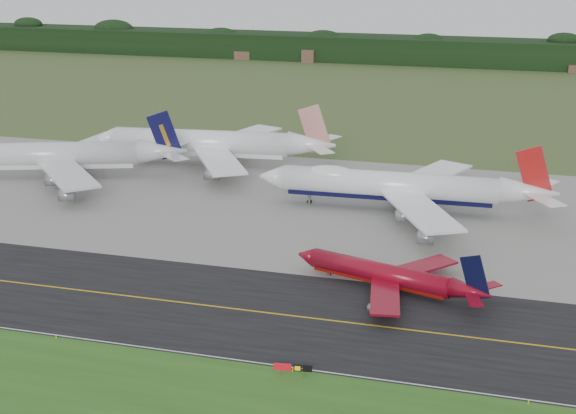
# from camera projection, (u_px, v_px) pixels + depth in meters

# --- Properties ---
(ground) EXTENTS (600.00, 600.00, 0.00)m
(ground) POSITION_uv_depth(u_px,v_px,m) (279.00, 303.00, 130.30)
(ground) COLOR #375126
(ground) RESTS_ON ground
(taxiway) EXTENTS (400.00, 32.00, 0.02)m
(taxiway) POSITION_uv_depth(u_px,v_px,m) (272.00, 313.00, 126.64)
(taxiway) COLOR black
(taxiway) RESTS_ON ground
(apron) EXTENTS (400.00, 78.00, 0.01)m
(apron) POSITION_uv_depth(u_px,v_px,m) (342.00, 207.00, 176.99)
(apron) COLOR gray
(apron) RESTS_ON ground
(taxiway_centreline) EXTENTS (400.00, 0.40, 0.00)m
(taxiway_centreline) POSITION_uv_depth(u_px,v_px,m) (272.00, 313.00, 126.63)
(taxiway_centreline) COLOR #C49712
(taxiway_centreline) RESTS_ON taxiway
(taxiway_edge_line) EXTENTS (400.00, 0.25, 0.00)m
(taxiway_edge_line) POSITION_uv_depth(u_px,v_px,m) (241.00, 360.00, 112.44)
(taxiway_edge_line) COLOR silver
(taxiway_edge_line) RESTS_ON taxiway
(horizon_treeline) EXTENTS (700.00, 25.00, 12.00)m
(horizon_treeline) POSITION_uv_depth(u_px,v_px,m) (436.00, 52.00, 379.20)
(horizon_treeline) COLOR black
(horizon_treeline) RESTS_ON ground
(jet_ba_747) EXTENTS (64.42, 53.42, 16.21)m
(jet_ba_747) POSITION_uv_depth(u_px,v_px,m) (400.00, 186.00, 173.06)
(jet_ba_747) COLOR white
(jet_ba_747) RESTS_ON ground
(jet_red_737) EXTENTS (34.65, 27.59, 9.53)m
(jet_red_737) POSITION_uv_depth(u_px,v_px,m) (390.00, 276.00, 134.27)
(jet_red_737) COLOR maroon
(jet_red_737) RESTS_ON ground
(jet_navy_gold) EXTENTS (62.60, 53.08, 16.56)m
(jet_navy_gold) POSITION_uv_depth(u_px,v_px,m) (59.00, 156.00, 197.72)
(jet_navy_gold) COLOR silver
(jet_navy_gold) RESTS_ON ground
(jet_star_tail) EXTENTS (64.39, 53.60, 16.97)m
(jet_star_tail) POSITION_uv_depth(u_px,v_px,m) (214.00, 144.00, 208.55)
(jet_star_tail) COLOR white
(jet_star_tail) RESTS_ON ground
(taxiway_sign) EXTENTS (5.21, 0.93, 1.75)m
(taxiway_sign) POSITION_uv_depth(u_px,v_px,m) (293.00, 368.00, 108.15)
(taxiway_sign) COLOR slate
(taxiway_sign) RESTS_ON ground
(edge_marker_left) EXTENTS (0.16, 0.16, 0.50)m
(edge_marker_left) POSITION_uv_depth(u_px,v_px,m) (56.00, 337.00, 118.52)
(edge_marker_left) COLOR yellow
(edge_marker_left) RESTS_ON ground
(edge_marker_center) EXTENTS (0.16, 0.16, 0.50)m
(edge_marker_center) POSITION_uv_depth(u_px,v_px,m) (293.00, 370.00, 109.53)
(edge_marker_center) COLOR yellow
(edge_marker_center) RESTS_ON ground
(edge_marker_right) EXTENTS (0.16, 0.16, 0.50)m
(edge_marker_right) POSITION_uv_depth(u_px,v_px,m) (528.00, 402.00, 101.84)
(edge_marker_right) COLOR yellow
(edge_marker_right) RESTS_ON ground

